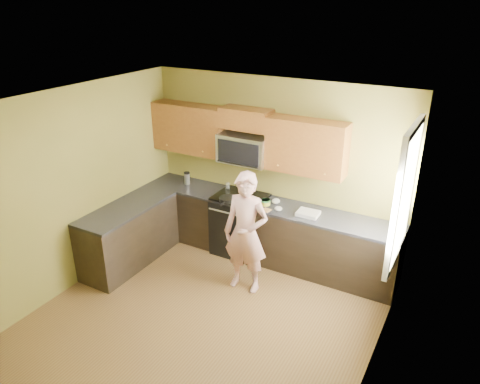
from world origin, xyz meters
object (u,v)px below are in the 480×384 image
Objects in this scene: stove at (240,224)px; woman at (246,233)px; microwave at (245,162)px; travel_mug at (187,184)px; frying_pan at (228,201)px; butter_tub at (266,205)px.

woman is at bearing -56.73° from stove.
travel_mug is (-1.02, -0.07, -0.53)m from microwave.
woman is at bearing -49.51° from frying_pan.
microwave is 5.50× the size of butter_tub.
woman is 0.84m from frying_pan.
frying_pan is (-0.08, -0.25, 0.47)m from stove.
travel_mug is at bearing -176.24° from microwave.
woman is 8.38× the size of travel_mug.
woman is at bearing -29.25° from travel_mug.
woman is 12.23× the size of butter_tub.
woman reaches higher than frying_pan.
microwave reaches higher than frying_pan.
microwave is at bearing 3.76° from travel_mug.
travel_mug is at bearing 147.20° from woman.
microwave is at bearing 90.00° from stove.
microwave reaches higher than butter_tub.
microwave is at bearing 159.68° from butter_tub.
woman is 0.78m from butter_tub.
travel_mug reaches higher than frying_pan.
microwave reaches higher than stove.
butter_tub is at bearing -4.96° from stove.
stove is 0.63m from butter_tub.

